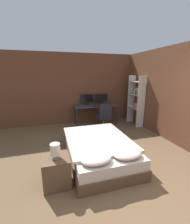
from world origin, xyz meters
name	(u,v)px	position (x,y,z in m)	size (l,w,h in m)	color
ground_plane	(144,192)	(0.00, 0.00, 0.00)	(20.00, 20.00, 0.00)	brown
wall_back	(87,89)	(0.00, 4.08, 1.35)	(12.00, 0.06, 2.70)	brown
wall_side_right	(176,96)	(1.90, 1.50, 1.35)	(0.06, 12.00, 2.70)	brown
bed	(99,149)	(-0.42, 1.18, 0.25)	(1.40, 2.07, 0.56)	brown
nightstand	(57,172)	(-1.39, 0.59, 0.27)	(0.47, 0.43, 0.53)	brown
bedside_lamp	(55,150)	(-1.39, 0.59, 0.69)	(0.17, 0.17, 0.27)	gray
desk	(96,107)	(0.26, 3.69, 0.66)	(1.69, 0.65, 0.74)	#38383D
monitor_left	(87,99)	(-0.04, 3.91, 0.98)	(0.53, 0.16, 0.40)	black
monitor_right	(101,98)	(0.56, 3.91, 0.98)	(0.53, 0.16, 0.40)	black
keyboard	(97,106)	(0.26, 3.47, 0.75)	(0.36, 0.13, 0.02)	black
computer_mouse	(104,105)	(0.53, 3.47, 0.76)	(0.07, 0.05, 0.04)	black
office_chair	(104,119)	(0.36, 3.00, 0.39)	(0.52, 0.52, 0.95)	black
bookshelf	(137,99)	(1.70, 3.10, 1.02)	(0.30, 0.73, 1.88)	beige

